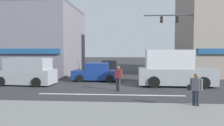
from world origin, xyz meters
TOP-DOWN VIEW (x-y plane):
  - ground_plane at (0.00, 0.00)m, footprint 120.00×120.00m
  - lane_marking_stripe at (0.00, -3.50)m, footprint 9.00×0.24m
  - sidewalk_curb at (0.00, -8.50)m, footprint 40.00×5.00m
  - building_left_block at (-10.50, 8.21)m, footprint 11.11×10.17m
  - utility_pole_near_left at (-8.38, 5.73)m, footprint 1.40×0.22m
  - traffic_light_mast at (6.31, 4.27)m, footprint 4.89×0.25m
  - sedan_parked_curbside at (-1.74, 2.30)m, footprint 4.11×1.90m
  - box_truck_crossing_rightbound at (4.46, 0.07)m, footprint 5.62×2.29m
  - sedan_waiting_far at (-1.06, 7.54)m, footprint 2.08×4.20m
  - van_crossing_center at (-6.90, -0.24)m, footprint 4.72×2.29m
  - pedestrian_foreground_with_bag at (4.19, -6.36)m, footprint 0.62×0.55m
  - pedestrian_mid_crossing at (0.41, -2.24)m, footprint 0.53×0.35m

SIDE VIEW (x-z plane):
  - ground_plane at x=0.00m, z-range 0.00..0.00m
  - lane_marking_stripe at x=0.00m, z-range 0.00..0.01m
  - sidewalk_curb at x=0.00m, z-range 0.00..0.16m
  - sedan_parked_curbside at x=-1.74m, z-range -0.08..1.50m
  - sedan_waiting_far at x=-1.06m, z-range -0.08..1.50m
  - pedestrian_mid_crossing at x=0.41m, z-range 0.11..1.78m
  - pedestrian_foreground_with_bag at x=4.19m, z-range 0.12..1.79m
  - van_crossing_center at x=-6.90m, z-range -0.05..2.06m
  - box_truck_crossing_rightbound at x=4.46m, z-range -0.12..2.63m
  - building_left_block at x=-10.50m, z-range 0.00..7.60m
  - utility_pole_near_left at x=-8.38m, z-range 0.15..7.68m
  - traffic_light_mast at x=6.31m, z-range 1.08..7.28m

